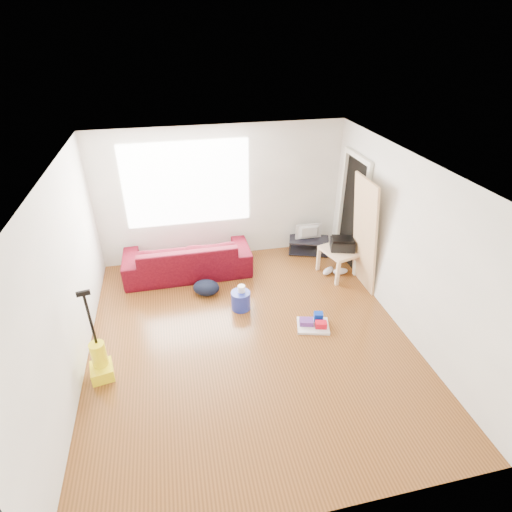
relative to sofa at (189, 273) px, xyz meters
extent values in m
cube|color=#573415|center=(0.73, -1.95, 0.00)|extent=(4.50, 5.00, 0.01)
cube|color=silver|center=(0.73, -1.95, 2.50)|extent=(4.50, 5.00, 0.01)
cube|color=silver|center=(0.73, 0.55, 1.25)|extent=(4.50, 0.01, 2.50)
cube|color=silver|center=(0.73, -4.45, 1.25)|extent=(4.50, 0.01, 2.50)
cube|color=silver|center=(-1.52, -1.95, 1.25)|extent=(0.01, 5.00, 2.50)
cube|color=silver|center=(2.98, -1.95, 1.25)|extent=(0.01, 5.00, 2.50)
cube|color=white|center=(0.13, 0.53, 1.50)|extent=(2.20, 0.01, 1.50)
cube|color=white|center=(2.94, -0.70, 1.00)|extent=(0.06, 0.08, 2.00)
cube|color=white|center=(2.94, 0.20, 1.00)|extent=(0.06, 0.08, 2.00)
cube|color=white|center=(2.94, -0.25, 2.04)|extent=(0.06, 0.98, 0.08)
cube|color=black|center=(2.98, -0.25, 1.00)|extent=(0.01, 0.86, 1.98)
imported|color=#32010B|center=(0.00, 0.00, 0.00)|extent=(2.23, 0.87, 0.65)
cube|color=black|center=(2.38, 0.27, 0.03)|extent=(0.86, 0.66, 0.03)
cube|color=black|center=(2.38, 0.27, 0.27)|extent=(0.86, 0.66, 0.03)
cylinder|color=black|center=(1.99, 0.20, 0.14)|extent=(0.03, 0.03, 0.29)
cylinder|color=black|center=(2.11, 0.56, 0.14)|extent=(0.03, 0.03, 0.29)
cylinder|color=black|center=(2.65, -0.02, 0.14)|extent=(0.03, 0.03, 0.29)
cylinder|color=black|center=(2.77, 0.34, 0.14)|extent=(0.03, 0.03, 0.29)
imported|color=black|center=(2.38, 0.27, 0.44)|extent=(0.52, 0.07, 0.30)
cube|color=#E4B07F|center=(2.68, -0.59, 0.47)|extent=(0.76, 0.76, 0.06)
cube|color=#E4B07F|center=(2.49, -0.94, 0.22)|extent=(0.06, 0.06, 0.45)
cube|color=#E4B07F|center=(2.34, -0.40, 0.22)|extent=(0.06, 0.06, 0.45)
cube|color=#E4B07F|center=(3.03, -0.79, 0.22)|extent=(0.06, 0.06, 0.45)
cube|color=#E4B07F|center=(2.87, -0.25, 0.22)|extent=(0.06, 0.06, 0.45)
cube|color=black|center=(2.68, -0.59, 0.59)|extent=(0.48, 0.42, 0.18)
cube|color=black|center=(2.68, -0.59, 0.70)|extent=(0.43, 0.37, 0.04)
cylinder|color=navy|center=(0.74, -1.23, 0.00)|extent=(0.33, 0.33, 0.31)
cylinder|color=white|center=(0.76, -1.21, 0.21)|extent=(0.12, 0.12, 0.11)
cube|color=silver|center=(1.71, -1.92, 0.02)|extent=(0.55, 0.48, 0.04)
cube|color=red|center=(1.81, -1.99, 0.08)|extent=(0.19, 0.15, 0.09)
cube|color=#57297C|center=(1.62, -1.87, 0.07)|extent=(0.24, 0.20, 0.07)
cube|color=#072AA0|center=(1.83, -1.82, 0.10)|extent=(0.16, 0.14, 0.13)
ellipsoid|color=black|center=(0.24, -0.72, 0.00)|extent=(0.54, 0.49, 0.24)
ellipsoid|color=silver|center=(2.48, -0.57, 0.06)|extent=(0.30, 0.26, 0.12)
ellipsoid|color=silver|center=(2.69, -0.63, 0.06)|extent=(0.28, 0.12, 0.12)
cube|color=yellow|center=(-1.27, -2.25, 0.09)|extent=(0.32, 0.35, 0.17)
cylinder|color=yellow|center=(-1.27, -2.21, 0.34)|extent=(0.19, 0.19, 0.34)
cylinder|color=black|center=(-1.27, -2.18, 0.87)|extent=(0.03, 0.03, 0.72)
cube|color=black|center=(-1.27, -2.18, 1.26)|extent=(0.16, 0.07, 0.06)
cube|color=tan|center=(2.86, -0.99, 0.00)|extent=(0.24, 0.77, 1.92)
camera|label=1|loc=(-0.13, -6.27, 3.96)|focal=28.00mm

